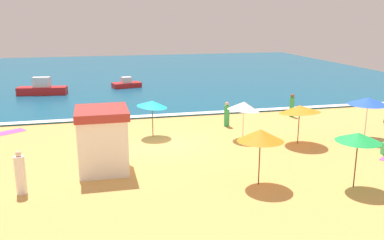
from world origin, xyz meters
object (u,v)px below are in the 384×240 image
(beach_umbrella_4, at_px, (244,106))
(beachgoer_2, at_px, (111,129))
(lifeguard_cabana, at_px, (103,139))
(beachgoer_7, at_px, (292,106))
(beach_umbrella_2, at_px, (368,101))
(beach_umbrella_5, at_px, (300,109))
(beach_umbrella_1, at_px, (260,135))
(beach_umbrella_6, at_px, (152,104))
(small_boat_1, at_px, (42,89))
(beachgoer_1, at_px, (20,174))
(beachgoer_5, at_px, (227,115))
(beach_umbrella_8, at_px, (358,137))
(small_boat_0, at_px, (127,84))

(beach_umbrella_4, relative_size, beachgoer_2, 2.63)
(lifeguard_cabana, bearing_deg, beach_umbrella_4, 22.69)
(beachgoer_7, bearing_deg, beach_umbrella_2, -73.89)
(beach_umbrella_5, height_order, beachgoer_7, beach_umbrella_5)
(lifeguard_cabana, xyz_separation_m, beach_umbrella_1, (5.99, -3.08, 0.65))
(beach_umbrella_1, xyz_separation_m, beach_umbrella_6, (-3.15, 7.86, -0.20))
(small_boat_1, bearing_deg, beachgoer_1, -86.17)
(lifeguard_cabana, distance_m, beach_umbrella_5, 10.26)
(beach_umbrella_6, bearing_deg, beach_umbrella_5, -23.50)
(beach_umbrella_6, height_order, beachgoer_5, beach_umbrella_6)
(beachgoer_7, bearing_deg, lifeguard_cabana, -150.06)
(beach_umbrella_5, xyz_separation_m, beach_umbrella_8, (-0.58, -5.83, 0.20))
(lifeguard_cabana, distance_m, beachgoer_5, 9.59)
(beach_umbrella_2, bearing_deg, beachgoer_5, 147.34)
(beach_umbrella_4, bearing_deg, beach_umbrella_1, -104.61)
(beach_umbrella_6, relative_size, beachgoer_1, 1.24)
(lifeguard_cabana, relative_size, beach_umbrella_6, 1.31)
(beachgoer_2, xyz_separation_m, small_boat_1, (-5.07, 13.64, 0.20))
(beach_umbrella_2, distance_m, beach_umbrella_4, 6.75)
(lifeguard_cabana, xyz_separation_m, beachgoer_7, (12.56, 7.23, -0.65))
(beach_umbrella_5, bearing_deg, small_boat_1, 130.02)
(beachgoer_2, height_order, beachgoer_5, beachgoer_5)
(beachgoer_5, distance_m, small_boat_1, 17.91)
(beach_umbrella_1, bearing_deg, lifeguard_cabana, 152.81)
(beachgoer_1, xyz_separation_m, beachgoer_7, (15.70, 9.05, -0.03))
(beach_umbrella_6, relative_size, beachgoer_5, 1.39)
(beach_umbrella_4, xyz_separation_m, small_boat_1, (-12.16, 15.90, -1.24))
(beachgoer_5, bearing_deg, beach_umbrella_8, -78.83)
(beach_umbrella_2, bearing_deg, lifeguard_cabana, -173.46)
(beach_umbrella_2, relative_size, beach_umbrella_8, 1.12)
(beach_umbrella_1, distance_m, beachgoer_5, 9.18)
(beachgoer_2, distance_m, beachgoer_5, 7.04)
(beachgoer_2, bearing_deg, beachgoer_5, 3.49)
(lifeguard_cabana, relative_size, beach_umbrella_8, 1.14)
(beach_umbrella_4, height_order, beachgoer_2, beach_umbrella_4)
(beach_umbrella_1, height_order, beachgoer_5, beach_umbrella_1)
(beach_umbrella_2, distance_m, beachgoer_2, 14.28)
(beach_umbrella_6, xyz_separation_m, small_boat_1, (-7.38, 14.30, -1.28))
(beach_umbrella_1, height_order, beachgoer_2, beach_umbrella_1)
(beach_umbrella_2, bearing_deg, beachgoer_1, -168.76)
(beachgoer_1, distance_m, small_boat_0, 23.60)
(beach_umbrella_2, distance_m, small_boat_1, 25.64)
(beach_umbrella_2, height_order, beachgoer_7, beach_umbrella_2)
(beach_umbrella_2, bearing_deg, beach_umbrella_5, -179.80)
(lifeguard_cabana, xyz_separation_m, beachgoer_1, (-3.14, -1.82, -0.62))
(lifeguard_cabana, distance_m, beach_umbrella_2, 14.28)
(small_boat_1, bearing_deg, beachgoer_2, -69.61)
(beach_umbrella_2, height_order, beach_umbrella_5, beach_umbrella_2)
(beachgoer_1, relative_size, beachgoer_5, 1.12)
(lifeguard_cabana, relative_size, beachgoer_2, 3.16)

